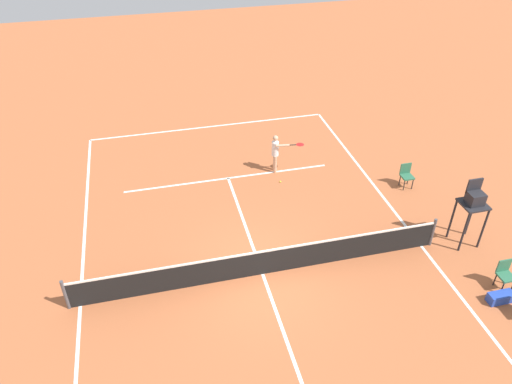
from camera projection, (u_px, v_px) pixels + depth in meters
name	position (u px, v px, depth m)	size (l,w,h in m)	color
ground_plane	(263.00, 274.00, 15.30)	(60.00, 60.00, 0.00)	#B76038
court_lines	(263.00, 274.00, 15.30)	(11.00, 20.19, 0.01)	white
tennis_net	(263.00, 262.00, 15.01)	(11.60, 0.10, 1.07)	#4C4C51
player_serving	(277.00, 151.00, 19.53)	(1.24, 0.70, 1.65)	#D8A884
tennis_ball	(280.00, 182.00, 19.42)	(0.07, 0.07, 0.07)	#CCE033
umpire_chair	(473.00, 203.00, 15.62)	(0.80, 0.80, 2.41)	#232328
courtside_chair_near	(505.00, 273.00, 14.56)	(0.44, 0.46, 0.95)	#262626
courtside_chair_mid	(406.00, 175.00, 18.92)	(0.44, 0.46, 0.95)	#262626
equipment_bag	(501.00, 297.00, 14.30)	(0.76, 0.32, 0.30)	#2647B7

